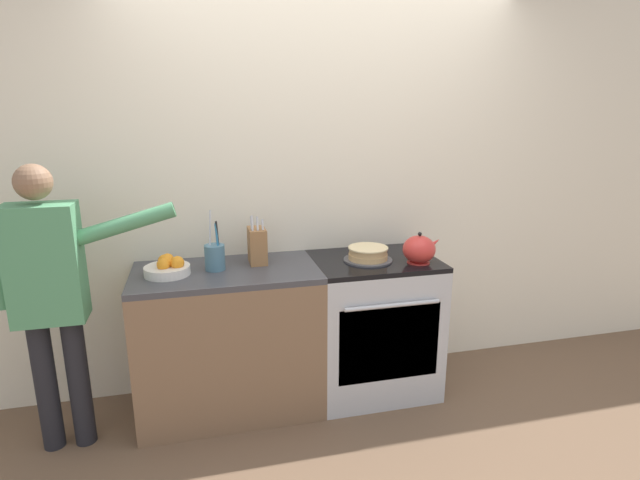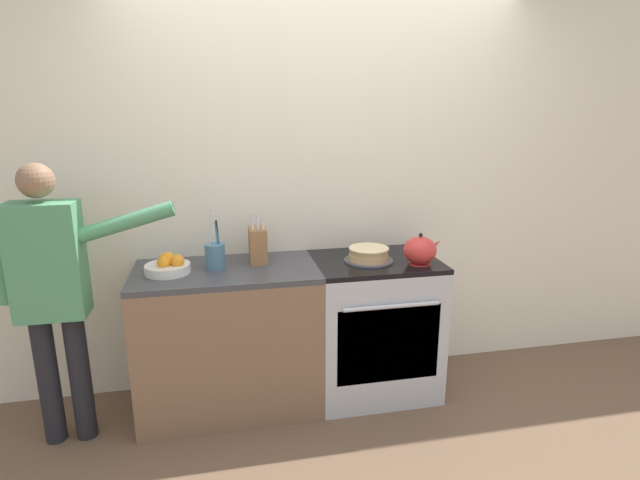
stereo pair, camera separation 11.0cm
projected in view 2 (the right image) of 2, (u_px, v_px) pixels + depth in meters
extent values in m
plane|color=brown|center=(344.00, 418.00, 2.97)|extent=(16.00, 16.00, 0.00)
cube|color=silver|center=(323.00, 187.00, 3.22)|extent=(8.00, 0.04, 2.60)
cube|color=brown|center=(229.00, 341.00, 3.02)|extent=(1.06, 0.59, 0.85)
cube|color=#3D3D42|center=(226.00, 271.00, 2.90)|extent=(1.06, 0.59, 0.03)
cube|color=#B7BABF|center=(373.00, 328.00, 3.20)|extent=(0.76, 0.59, 0.86)
cube|color=black|center=(389.00, 345.00, 2.92)|extent=(0.62, 0.01, 0.47)
cylinder|color=#B7BABF|center=(392.00, 306.00, 2.83)|extent=(0.57, 0.02, 0.02)
cube|color=black|center=(375.00, 262.00, 3.08)|extent=(0.76, 0.59, 0.03)
cylinder|color=#4C4C51|center=(368.00, 260.00, 3.04)|extent=(0.30, 0.30, 0.01)
cylinder|color=tan|center=(369.00, 257.00, 3.04)|extent=(0.24, 0.24, 0.03)
cylinder|color=tan|center=(369.00, 252.00, 3.03)|extent=(0.23, 0.23, 0.03)
cylinder|color=beige|center=(369.00, 248.00, 3.02)|extent=(0.24, 0.24, 0.01)
cylinder|color=red|center=(419.00, 263.00, 2.99)|extent=(0.14, 0.14, 0.01)
ellipsoid|color=red|center=(420.00, 250.00, 2.97)|extent=(0.20, 0.20, 0.17)
cone|color=red|center=(435.00, 245.00, 2.98)|extent=(0.10, 0.04, 0.09)
sphere|color=black|center=(421.00, 235.00, 2.94)|extent=(0.02, 0.02, 0.02)
cube|color=olive|center=(258.00, 245.00, 3.00)|extent=(0.10, 0.17, 0.21)
cylinder|color=#B2B2B7|center=(252.00, 223.00, 2.92)|extent=(0.01, 0.04, 0.09)
cylinder|color=#B2B2B7|center=(258.00, 223.00, 2.92)|extent=(0.01, 0.04, 0.08)
cylinder|color=#B2B2B7|center=(263.00, 224.00, 2.93)|extent=(0.01, 0.03, 0.06)
cylinder|color=#B2B2B7|center=(252.00, 222.00, 2.96)|extent=(0.01, 0.04, 0.08)
cylinder|color=#477084|center=(215.00, 256.00, 2.89)|extent=(0.12, 0.12, 0.15)
cylinder|color=teal|center=(218.00, 241.00, 2.85)|extent=(0.03, 0.03, 0.23)
cylinder|color=#B7BABF|center=(210.00, 235.00, 2.86)|extent=(0.03, 0.05, 0.29)
cylinder|color=black|center=(218.00, 240.00, 2.86)|extent=(0.02, 0.05, 0.24)
cylinder|color=silver|center=(168.00, 269.00, 2.82)|extent=(0.25, 0.25, 0.05)
sphere|color=orange|center=(163.00, 263.00, 2.77)|extent=(0.07, 0.07, 0.07)
sphere|color=orange|center=(178.00, 261.00, 2.80)|extent=(0.08, 0.08, 0.08)
sphere|color=orange|center=(168.00, 258.00, 2.85)|extent=(0.07, 0.07, 0.07)
sphere|color=orange|center=(165.00, 259.00, 2.84)|extent=(0.07, 0.07, 0.07)
sphere|color=orange|center=(167.00, 260.00, 2.81)|extent=(0.08, 0.08, 0.08)
cylinder|color=black|center=(48.00, 380.00, 2.70)|extent=(0.11, 0.11, 0.73)
cylinder|color=black|center=(80.00, 377.00, 2.73)|extent=(0.11, 0.11, 0.73)
cube|color=#4C8E60|center=(47.00, 261.00, 2.54)|extent=(0.34, 0.20, 0.61)
cylinder|color=#4C8E60|center=(0.00, 255.00, 2.49)|extent=(0.08, 0.08, 0.52)
cylinder|color=#4C8E60|center=(125.00, 223.00, 2.57)|extent=(0.52, 0.08, 0.21)
sphere|color=#846047|center=(36.00, 180.00, 2.44)|extent=(0.18, 0.18, 0.18)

